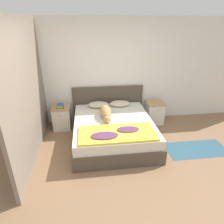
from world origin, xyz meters
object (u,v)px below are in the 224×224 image
at_px(nightstand_right, 154,112).
at_px(pillow_left, 98,105).
at_px(pillow_right, 120,103).
at_px(book_stack, 60,106).
at_px(bed, 113,130).
at_px(nightstand_left, 62,117).
at_px(dog, 106,112).

distance_m(nightstand_right, pillow_left, 1.47).
relative_size(pillow_right, book_stack, 2.37).
xyz_separation_m(nightstand_right, pillow_right, (-0.90, 0.03, 0.28)).
height_order(nightstand_right, pillow_left, pillow_left).
height_order(bed, nightstand_right, nightstand_right).
xyz_separation_m(bed, nightstand_left, (-1.18, 0.73, 0.04)).
relative_size(pillow_right, dog, 0.61).
bearing_deg(pillow_right, nightstand_left, -178.72).
xyz_separation_m(nightstand_right, dog, (-1.32, -0.54, 0.33)).
bearing_deg(nightstand_left, nightstand_right, 0.00).
relative_size(nightstand_right, dog, 0.69).
height_order(pillow_left, dog, dog).
distance_m(nightstand_right, book_stack, 2.37).
bearing_deg(book_stack, pillow_left, 3.80).
xyz_separation_m(pillow_left, pillow_right, (0.54, 0.00, 0.00)).
distance_m(bed, pillow_right, 0.87).
bearing_deg(pillow_right, dog, -125.85).
distance_m(bed, nightstand_right, 1.38).
bearing_deg(book_stack, nightstand_left, 89.14).
relative_size(nightstand_left, nightstand_right, 1.00).
distance_m(nightstand_left, dog, 1.21).
bearing_deg(pillow_left, pillow_right, 0.00).
bearing_deg(book_stack, nightstand_right, 0.68).
bearing_deg(pillow_left, nightstand_right, -1.28).
distance_m(nightstand_left, pillow_right, 1.47).
bearing_deg(nightstand_right, pillow_right, 177.96).
relative_size(pillow_left, book_stack, 2.37).
bearing_deg(dog, pillow_right, 54.15).
bearing_deg(nightstand_right, dog, -157.82).
distance_m(nightstand_right, dog, 1.46).
xyz_separation_m(bed, nightstand_right, (1.18, 0.73, 0.04)).
height_order(nightstand_left, book_stack, book_stack).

